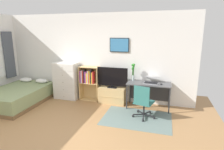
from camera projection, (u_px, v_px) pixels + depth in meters
name	position (u px, v px, depth m)	size (l,w,h in m)	color
ground_plane	(54.00, 136.00, 3.89)	(7.20, 7.20, 0.00)	#A87A4C
wall_back_with_posters	(95.00, 57.00, 5.86)	(6.12, 0.09, 2.70)	white
area_rug	(137.00, 118.00, 4.68)	(1.70, 1.20, 0.01)	slate
bed	(19.00, 95.00, 5.67)	(1.48, 2.09, 0.60)	brown
dresser	(66.00, 81.00, 6.02)	(0.78, 0.46, 1.19)	white
bookshelf	(89.00, 80.00, 5.85)	(0.62, 0.30, 1.08)	tan
tv_stand	(112.00, 95.00, 5.69)	(0.81, 0.41, 0.49)	tan
television	(112.00, 78.00, 5.54)	(0.94, 0.16, 0.62)	black
desk	(149.00, 87.00, 5.30)	(1.21, 0.57, 0.74)	#4C4C4F
office_chair	(143.00, 101.00, 4.61)	(0.58, 0.57, 0.86)	#232326
laptop	(152.00, 80.00, 5.22)	(0.44, 0.47, 0.17)	#B7B7BC
computer_mouse	(161.00, 84.00, 5.03)	(0.06, 0.10, 0.03)	#262628
bamboo_vase	(133.00, 71.00, 5.41)	(0.11, 0.11, 0.51)	silver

